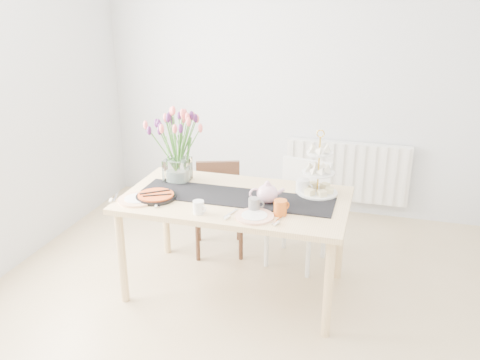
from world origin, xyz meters
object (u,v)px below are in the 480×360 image
(cake_stand, at_px, (318,178))
(plate_left, at_px, (138,199))
(chair_white, at_px, (301,205))
(cream_jug, at_px, (303,186))
(chair_brown, at_px, (218,201))
(radiator, at_px, (347,172))
(plate_right, at_px, (254,216))
(tart_tin, at_px, (156,196))
(mug_white, at_px, (199,207))
(dining_table, at_px, (235,207))
(mug_grey, at_px, (254,205))
(mug_orange, at_px, (280,208))
(tulip_vase, at_px, (176,136))
(teapot, at_px, (267,194))

(cake_stand, relative_size, plate_left, 1.55)
(chair_white, distance_m, cream_jug, 0.49)
(chair_brown, bearing_deg, cake_stand, -43.04)
(radiator, bearing_deg, plate_right, -103.15)
(tart_tin, xyz_separation_m, mug_white, (0.38, -0.15, 0.03))
(dining_table, distance_m, cake_stand, 0.63)
(tart_tin, relative_size, mug_grey, 3.12)
(tart_tin, bearing_deg, plate_right, -8.32)
(plate_right, bearing_deg, plate_left, 176.97)
(chair_white, distance_m, plate_right, 0.94)
(chair_brown, bearing_deg, radiator, 26.20)
(plate_left, bearing_deg, cake_stand, 21.26)
(plate_left, xyz_separation_m, plate_right, (0.86, -0.05, -0.00))
(chair_brown, distance_m, mug_white, 1.03)
(mug_grey, relative_size, mug_orange, 0.88)
(tulip_vase, xyz_separation_m, mug_grey, (0.71, -0.38, -0.32))
(radiator, height_order, teapot, teapot)
(tart_tin, distance_m, plate_right, 0.76)
(dining_table, relative_size, plate_left, 5.79)
(mug_grey, xyz_separation_m, plate_right, (0.03, -0.10, -0.04))
(mug_white, distance_m, plate_right, 0.37)
(tulip_vase, distance_m, plate_right, 0.95)
(mug_white, bearing_deg, mug_orange, 36.91)
(teapot, height_order, mug_orange, teapot)
(dining_table, xyz_separation_m, cake_stand, (0.55, 0.22, 0.20))
(mug_grey, relative_size, plate_left, 0.33)
(teapot, bearing_deg, mug_orange, -71.01)
(tulip_vase, bearing_deg, chair_white, 24.28)
(teapot, height_order, mug_grey, teapot)
(chair_white, height_order, mug_white, chair_white)
(tulip_vase, bearing_deg, radiator, 50.49)
(mug_orange, bearing_deg, radiator, 28.25)
(mug_grey, height_order, plate_right, mug_grey)
(radiator, bearing_deg, mug_grey, -104.66)
(dining_table, relative_size, chair_brown, 2.11)
(mug_white, height_order, plate_left, mug_white)
(mug_grey, bearing_deg, mug_white, -177.35)
(tart_tin, xyz_separation_m, mug_grey, (0.72, -0.01, 0.03))
(chair_white, distance_m, cake_stand, 0.57)
(chair_white, height_order, tulip_vase, tulip_vase)
(mug_orange, bearing_deg, chair_brown, 78.05)
(cake_stand, bearing_deg, plate_left, -158.74)
(cream_jug, bearing_deg, mug_orange, -80.74)
(dining_table, distance_m, plate_left, 0.69)
(dining_table, distance_m, chair_brown, 0.74)
(dining_table, bearing_deg, tart_tin, -161.64)
(dining_table, distance_m, cream_jug, 0.51)
(mug_grey, bearing_deg, chair_brown, 103.24)
(teapot, bearing_deg, dining_table, 151.08)
(dining_table, xyz_separation_m, mug_white, (-0.15, -0.33, 0.12))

